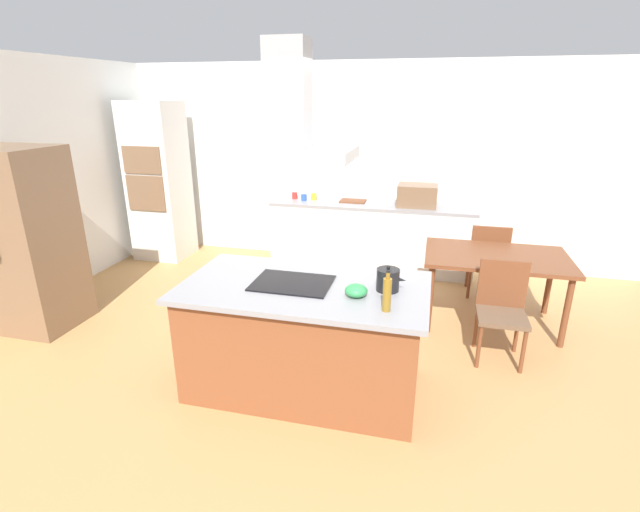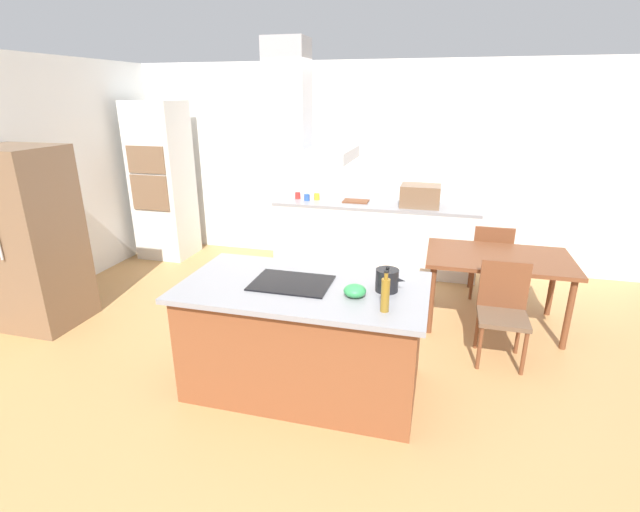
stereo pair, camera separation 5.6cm
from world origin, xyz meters
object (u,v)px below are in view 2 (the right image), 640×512
(wall_oven_stack, at_px, (163,181))
(olive_oil_bottle, at_px, (385,294))
(coffee_mug_yellow, at_px, (317,196))
(cutting_board, at_px, (356,201))
(tea_kettle, at_px, (387,280))
(countertop_microwave, at_px, (420,196))
(cooktop, at_px, (292,283))
(refrigerator, at_px, (30,239))
(coffee_mug_blue, at_px, (307,197))
(range_hood, at_px, (288,122))
(dining_table, at_px, (498,264))
(chair_facing_island, at_px, (503,306))
(chair_facing_back_wall, at_px, (490,257))
(mixing_bowl, at_px, (355,291))
(coffee_mug_red, at_px, (298,195))

(wall_oven_stack, bearing_deg, olive_oil_bottle, -39.56)
(coffee_mug_yellow, bearing_deg, cutting_board, 0.73)
(cutting_board, bearing_deg, tea_kettle, -74.97)
(countertop_microwave, distance_m, cutting_board, 0.86)
(countertop_microwave, relative_size, wall_oven_stack, 0.23)
(countertop_microwave, bearing_deg, olive_oil_bottle, -90.93)
(cooktop, relative_size, coffee_mug_yellow, 6.67)
(tea_kettle, bearing_deg, refrigerator, 174.65)
(coffee_mug_yellow, height_order, wall_oven_stack, wall_oven_stack)
(coffee_mug_blue, xyz_separation_m, range_hood, (0.71, -2.84, 1.16))
(coffee_mug_blue, height_order, wall_oven_stack, wall_oven_stack)
(wall_oven_stack, relative_size, dining_table, 1.57)
(chair_facing_island, bearing_deg, tea_kettle, -138.77)
(chair_facing_back_wall, bearing_deg, cutting_board, 157.39)
(olive_oil_bottle, height_order, wall_oven_stack, wall_oven_stack)
(coffee_mug_blue, xyz_separation_m, refrigerator, (-2.17, -2.45, -0.03))
(tea_kettle, distance_m, chair_facing_island, 1.35)
(coffee_mug_blue, xyz_separation_m, dining_table, (2.38, -1.29, -0.28))
(mixing_bowl, bearing_deg, dining_table, 55.12)
(olive_oil_bottle, bearing_deg, range_hood, 158.76)
(wall_oven_stack, relative_size, range_hood, 2.44)
(cooktop, xyz_separation_m, wall_oven_stack, (-2.81, 2.65, 0.20))
(countertop_microwave, relative_size, chair_facing_back_wall, 0.56)
(coffee_mug_yellow, relative_size, chair_facing_island, 0.10)
(wall_oven_stack, bearing_deg, tea_kettle, -36.30)
(cooktop, relative_size, tea_kettle, 2.72)
(countertop_microwave, relative_size, coffee_mug_yellow, 5.56)
(cutting_board, xyz_separation_m, chair_facing_island, (1.72, -2.05, -0.40))
(wall_oven_stack, bearing_deg, chair_facing_back_wall, -5.52)
(mixing_bowl, height_order, chair_facing_back_wall, mixing_bowl)
(chair_facing_island, bearing_deg, range_hood, -152.16)
(refrigerator, bearing_deg, dining_table, 14.24)
(cutting_board, height_order, range_hood, range_hood)
(coffee_mug_red, relative_size, range_hood, 0.10)
(mixing_bowl, distance_m, wall_oven_stack, 4.32)
(chair_facing_island, relative_size, chair_facing_back_wall, 1.00)
(mixing_bowl, height_order, countertop_microwave, countertop_microwave)
(olive_oil_bottle, relative_size, cutting_board, 0.86)
(olive_oil_bottle, height_order, coffee_mug_yellow, olive_oil_bottle)
(coffee_mug_blue, height_order, range_hood, range_hood)
(countertop_microwave, distance_m, chair_facing_island, 2.24)
(cutting_board, height_order, chair_facing_back_wall, cutting_board)
(olive_oil_bottle, distance_m, coffee_mug_red, 3.60)
(mixing_bowl, xyz_separation_m, cutting_board, (-0.56, 3.04, -0.04))
(coffee_mug_blue, bearing_deg, coffee_mug_yellow, 35.16)
(coffee_mug_blue, xyz_separation_m, wall_oven_stack, (-2.09, -0.19, 0.16))
(mixing_bowl, height_order, coffee_mug_blue, same)
(refrigerator, bearing_deg, coffee_mug_blue, 48.40)
(cutting_board, relative_size, refrigerator, 0.19)
(cooktop, height_order, dining_table, cooktop)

